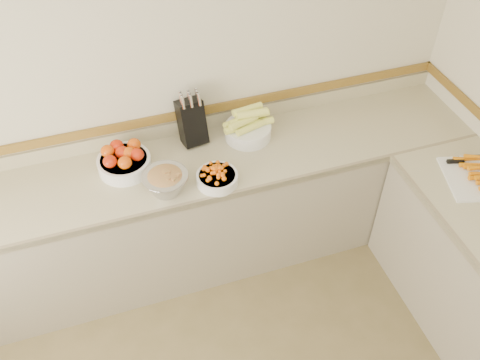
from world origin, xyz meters
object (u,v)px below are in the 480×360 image
object	(u,v)px
corn_bowl	(248,127)
rhubarb_bowl	(166,181)
tomato_bowl	(124,160)
cherry_tomato_bowl	(217,177)
knife_block	(192,121)

from	to	relation	value
corn_bowl	rhubarb_bowl	bearing A→B (deg)	-152.60
tomato_bowl	cherry_tomato_bowl	world-z (taller)	tomato_bowl
knife_block	cherry_tomato_bowl	bearing A→B (deg)	-85.25
knife_block	cherry_tomato_bowl	world-z (taller)	knife_block
knife_block	corn_bowl	xyz separation A→B (m)	(0.35, -0.08, -0.08)
knife_block	cherry_tomato_bowl	xyz separation A→B (m)	(0.04, -0.43, -0.11)
tomato_bowl	cherry_tomato_bowl	bearing A→B (deg)	-30.34
knife_block	corn_bowl	world-z (taller)	knife_block
knife_block	rhubarb_bowl	size ratio (longest dim) A/B	1.40
cherry_tomato_bowl	rhubarb_bowl	world-z (taller)	rhubarb_bowl
tomato_bowl	rhubarb_bowl	world-z (taller)	tomato_bowl
cherry_tomato_bowl	corn_bowl	size ratio (longest dim) A/B	0.75
knife_block	cherry_tomato_bowl	size ratio (longest dim) A/B	1.52
cherry_tomato_bowl	rhubarb_bowl	distance (m)	0.30
knife_block	tomato_bowl	xyz separation A→B (m)	(-0.46, -0.14, -0.08)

